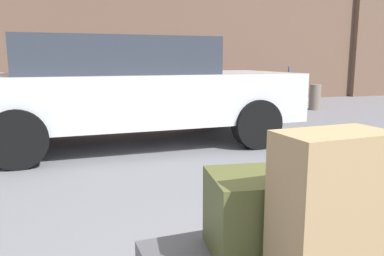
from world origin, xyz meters
TOP-DOWN VIEW (x-y plane):
  - suitcase_tan_rear_right at (-0.00, -0.16)m, footprint 0.39×0.23m
  - duffel_bag_olive_rear_left at (0.01, 0.12)m, footprint 0.67×0.46m
  - parked_car at (0.15, 4.00)m, footprint 4.34×1.99m
  - bicycle_leaning at (4.56, 7.18)m, footprint 1.67×0.68m
  - bollard_kerb_near at (2.25, 6.08)m, footprint 0.26×0.26m
  - bollard_kerb_mid at (3.45, 6.08)m, footprint 0.26×0.26m
  - bollard_kerb_far at (4.85, 6.08)m, footprint 0.26×0.26m

SIDE VIEW (x-z plane):
  - bollard_kerb_near at x=2.25m, z-range 0.00..0.58m
  - bollard_kerb_mid at x=3.45m, z-range 0.00..0.58m
  - bollard_kerb_far at x=4.85m, z-range 0.00..0.58m
  - bicycle_leaning at x=4.56m, z-range -0.11..0.85m
  - duffel_bag_olive_rear_left at x=0.01m, z-range 0.34..0.68m
  - suitcase_tan_rear_right at x=0.00m, z-range 0.34..0.91m
  - parked_car at x=0.15m, z-range 0.05..1.47m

